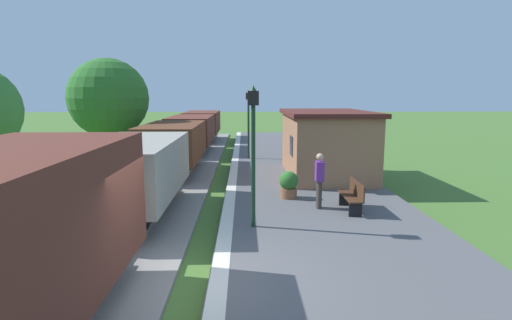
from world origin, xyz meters
name	(u,v)px	position (x,y,z in m)	size (l,w,h in m)	color
ground_plane	(198,294)	(0.00, 0.00, 0.00)	(160.00, 160.00, 0.00)	#47702D
platform_slab	(366,286)	(3.20, 0.00, 0.12)	(6.00, 60.00, 0.25)	#565659
platform_edge_stripe	(219,282)	(0.40, 0.00, 0.25)	(0.36, 60.00, 0.01)	silver
track_ballast	(68,293)	(-2.40, 0.00, 0.06)	(3.80, 60.00, 0.12)	gray
rail_near	(107,286)	(-1.68, 0.00, 0.19)	(0.07, 60.00, 0.14)	slate
rail_far	(28,287)	(-3.12, 0.00, 0.19)	(0.07, 60.00, 0.14)	slate
freight_train	(170,146)	(-2.40, 10.68, 1.46)	(2.50, 32.60, 2.72)	brown
station_hut	(326,143)	(4.40, 10.01, 1.65)	(3.50, 5.80, 2.78)	#9E6B4C
bench_near_hut	(353,195)	(4.15, 4.55, 0.72)	(0.42, 1.50, 0.91)	#422819
bench_down_platform	(302,148)	(4.15, 15.41, 0.72)	(0.42, 1.50, 0.91)	#422819
person_waiting	(319,178)	(3.18, 4.87, 1.18)	(0.25, 0.39, 1.71)	#38332D
potted_planter	(289,184)	(2.39, 6.13, 0.72)	(0.64, 0.64, 0.92)	brown
lamp_post_near	(253,131)	(1.12, 3.18, 2.80)	(0.28, 0.28, 3.70)	#193823
lamp_post_far	(248,112)	(1.12, 14.73, 2.80)	(0.28, 0.28, 3.70)	#193823
tree_field_left	(108,98)	(-5.98, 13.68, 3.53)	(4.01, 4.01, 5.54)	#4C3823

